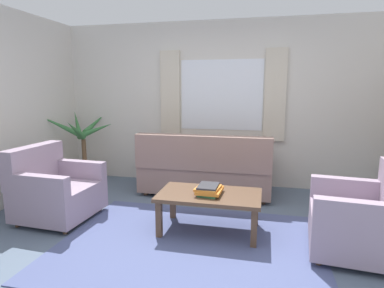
% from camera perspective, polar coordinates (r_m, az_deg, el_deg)
% --- Properties ---
extents(ground_plane, '(6.24, 6.24, 0.00)m').
position_cam_1_polar(ground_plane, '(3.39, -0.49, -17.54)').
color(ground_plane, slate).
extents(wall_back, '(5.32, 0.12, 2.60)m').
position_cam_1_polar(wall_back, '(5.24, 5.27, 7.01)').
color(wall_back, silver).
rests_on(wall_back, ground_plane).
extents(window_with_curtains, '(1.98, 0.07, 1.40)m').
position_cam_1_polar(window_with_curtains, '(5.15, 5.17, 8.63)').
color(window_with_curtains, white).
extents(area_rug, '(2.61, 1.99, 0.01)m').
position_cam_1_polar(area_rug, '(3.38, -0.49, -17.45)').
color(area_rug, '#4C5684').
rests_on(area_rug, ground_plane).
extents(couch, '(1.90, 0.82, 0.92)m').
position_cam_1_polar(couch, '(4.75, 2.37, -4.66)').
color(couch, gray).
rests_on(couch, ground_plane).
extents(armchair_left, '(0.87, 0.89, 0.88)m').
position_cam_1_polar(armchair_left, '(4.23, -23.19, -7.48)').
color(armchair_left, '#998499').
rests_on(armchair_left, ground_plane).
extents(armchair_right, '(0.90, 0.92, 0.88)m').
position_cam_1_polar(armchair_right, '(3.47, 28.11, -11.65)').
color(armchair_right, '#998499').
rests_on(armchair_right, ground_plane).
extents(coffee_table, '(1.10, 0.64, 0.44)m').
position_cam_1_polar(coffee_table, '(3.53, 3.12, -9.59)').
color(coffee_table, brown).
rests_on(coffee_table, ground_plane).
extents(book_stack_on_table, '(0.29, 0.33, 0.10)m').
position_cam_1_polar(book_stack_on_table, '(3.47, 3.03, -8.08)').
color(book_stack_on_table, '#387F4C').
rests_on(book_stack_on_table, coffee_table).
extents(potted_plant, '(1.08, 1.21, 1.21)m').
position_cam_1_polar(potted_plant, '(5.57, -18.61, -2.33)').
color(potted_plant, '#9E6B4C').
rests_on(potted_plant, ground_plane).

